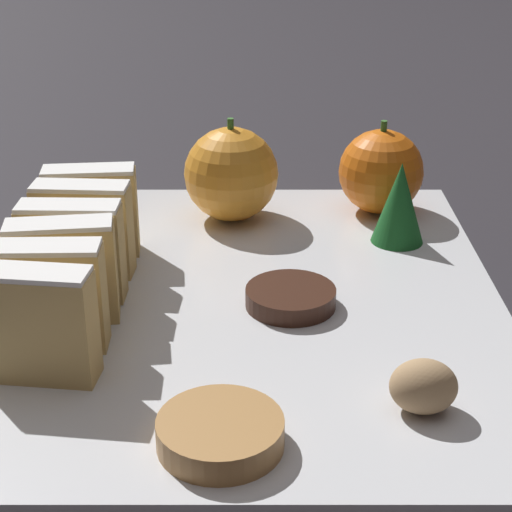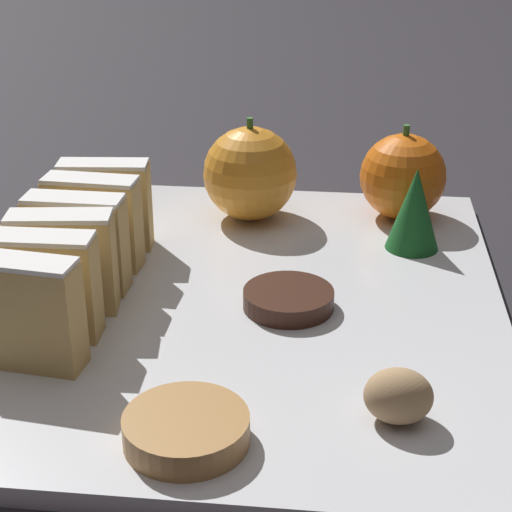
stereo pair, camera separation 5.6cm
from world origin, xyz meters
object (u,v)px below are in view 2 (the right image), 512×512
(orange_far, at_px, (403,177))
(walnut, at_px, (398,396))
(chocolate_cookie, at_px, (288,299))
(orange_near, at_px, (250,174))

(orange_far, height_order, walnut, orange_far)
(orange_far, bearing_deg, walnut, -92.80)
(walnut, bearing_deg, chocolate_cookie, 119.36)
(walnut, distance_m, chocolate_cookie, 0.13)
(chocolate_cookie, bearing_deg, orange_near, 105.75)
(orange_near, relative_size, orange_far, 1.08)
(orange_far, bearing_deg, chocolate_cookie, -115.55)
(orange_far, xyz_separation_m, chocolate_cookie, (-0.08, -0.17, -0.03))
(orange_near, distance_m, walnut, 0.29)
(walnut, height_order, chocolate_cookie, walnut)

